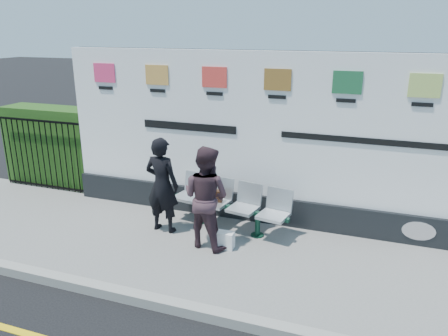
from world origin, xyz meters
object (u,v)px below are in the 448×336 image
at_px(woman_left, 162,185).
at_px(woman_right, 206,197).
at_px(bench, 229,216).
at_px(billboard, 276,152).

bearing_deg(woman_left, woman_right, 168.36).
bearing_deg(bench, billboard, 50.34).
bearing_deg(bench, woman_left, -147.31).
distance_m(bench, woman_left, 1.28).
bearing_deg(billboard, woman_right, -122.97).
relative_size(billboard, woman_left, 4.83).
xyz_separation_m(billboard, woman_left, (-1.71, -0.99, -0.47)).
height_order(bench, woman_right, woman_right).
height_order(bench, woman_left, woman_left).
height_order(billboard, woman_right, billboard).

